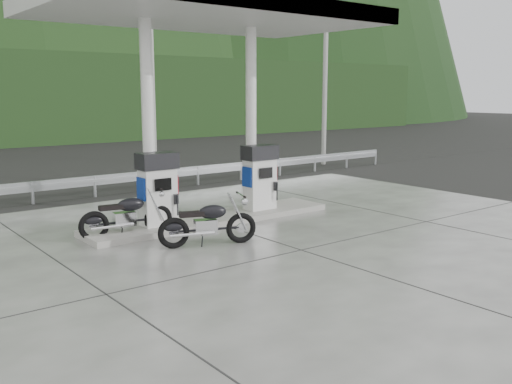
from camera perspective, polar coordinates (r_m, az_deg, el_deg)
ground at (r=13.29m, az=1.63°, el=-4.98°), size 160.00×160.00×0.00m
forecourt_apron at (r=13.29m, az=1.63°, el=-4.94°), size 18.00×14.00×0.02m
pump_island at (r=15.22m, az=-4.37°, el=-2.70°), size 7.00×1.40×0.15m
gas_pump_left at (r=14.23m, az=-9.79°, el=0.29°), size 0.95×0.55×1.80m
gas_pump_right at (r=15.96m, az=0.38°, el=1.48°), size 0.95×0.55×1.80m
canopy_column_left at (r=14.41m, az=-10.74°, el=6.79°), size 0.30×0.30×5.00m
canopy_column_right at (r=16.12m, az=-0.50°, el=7.28°), size 0.30×0.30×5.00m
canopy_roof at (r=14.98m, az=-4.65°, el=17.40°), size 8.50×5.00×0.40m
guardrail at (r=19.86m, az=-13.21°, el=1.85°), size 26.00×0.16×1.42m
road at (r=23.16m, az=-16.78°, el=1.06°), size 60.00×7.00×0.01m
utility_pole_b at (r=21.91m, az=-10.40°, el=11.32°), size 0.22×0.22×8.00m
utility_pole_c at (r=27.28m, az=6.92°, el=11.12°), size 0.22×0.22×8.00m
motorcycle_left at (r=13.89m, az=-12.81°, el=-2.36°), size 2.20×0.98×1.00m
motorcycle_right at (r=12.83m, az=-4.84°, el=-3.18°), size 2.20×1.34×1.00m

